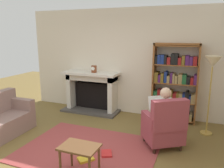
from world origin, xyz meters
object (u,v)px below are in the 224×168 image
at_px(fireplace, 92,90).
at_px(seated_reader, 162,114).
at_px(bookshelf, 175,84).
at_px(floor_lamp, 212,69).
at_px(armchair_reading, 164,126).
at_px(mantel_clock, 94,69).
at_px(side_table, 80,151).

height_order(fireplace, seated_reader, seated_reader).
xyz_separation_m(bookshelf, floor_lamp, (0.75, -0.51, 0.47)).
xyz_separation_m(fireplace, bookshelf, (2.15, 0.03, 0.34)).
bearing_deg(armchair_reading, seated_reader, -90.00).
bearing_deg(armchair_reading, floor_lamp, -162.22).
relative_size(fireplace, mantel_clock, 8.46).
bearing_deg(floor_lamp, seated_reader, -134.05).
distance_m(bookshelf, floor_lamp, 1.02).
xyz_separation_m(seated_reader, side_table, (-0.96, -1.39, -0.23)).
xyz_separation_m(mantel_clock, armchair_reading, (2.04, -1.31, -0.74)).
xyz_separation_m(fireplace, seated_reader, (2.09, -1.32, 0.05)).
bearing_deg(floor_lamp, side_table, -128.36).
distance_m(fireplace, mantel_clock, 0.62).
relative_size(fireplace, bookshelf, 0.83).
xyz_separation_m(bookshelf, seated_reader, (-0.06, -1.35, -0.29)).
distance_m(fireplace, bookshelf, 2.18).
bearing_deg(fireplace, bookshelf, 0.88).
xyz_separation_m(fireplace, mantel_clock, (0.12, -0.10, 0.60)).
bearing_deg(bookshelf, armchair_reading, -89.78).
bearing_deg(bookshelf, fireplace, -179.12).
bearing_deg(armchair_reading, bookshelf, -123.47).
bearing_deg(side_table, seated_reader, 55.56).
distance_m(fireplace, side_table, 2.94).
distance_m(bookshelf, armchair_reading, 1.53).
bearing_deg(armchair_reading, fireplace, -66.90).
height_order(bookshelf, armchair_reading, bookshelf).
relative_size(mantel_clock, side_table, 0.32).
distance_m(fireplace, floor_lamp, 3.05).
distance_m(armchair_reading, side_table, 1.65).
xyz_separation_m(mantel_clock, seated_reader, (1.98, -1.21, -0.55)).
height_order(fireplace, mantel_clock, mantel_clock).
xyz_separation_m(side_table, floor_lamp, (1.77, 2.23, 0.99)).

